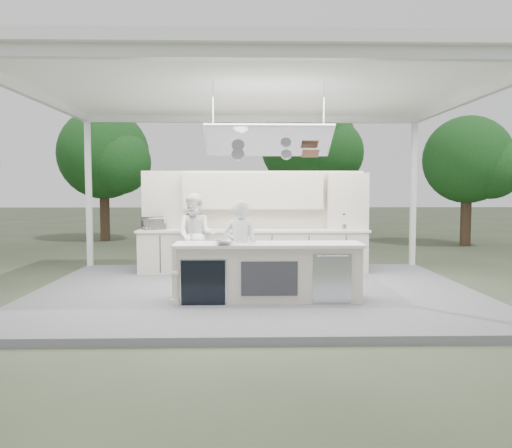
{
  "coord_description": "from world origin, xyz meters",
  "views": [
    {
      "loc": [
        -0.2,
        -9.08,
        1.96
      ],
      "look_at": [
        0.03,
        0.4,
        1.3
      ],
      "focal_mm": 35.0,
      "sensor_mm": 36.0,
      "label": 1
    }
  ],
  "objects_px": {
    "head_chef": "(241,249)",
    "sous_chef": "(196,235)",
    "demo_island": "(267,272)",
    "back_counter": "(253,251)"
  },
  "relations": [
    {
      "from": "back_counter",
      "to": "sous_chef",
      "type": "relative_size",
      "value": 2.9
    },
    {
      "from": "head_chef",
      "to": "sous_chef",
      "type": "relative_size",
      "value": 0.95
    },
    {
      "from": "demo_island",
      "to": "back_counter",
      "type": "height_order",
      "value": "same"
    },
    {
      "from": "demo_island",
      "to": "head_chef",
      "type": "bearing_deg",
      "value": 154.21
    },
    {
      "from": "demo_island",
      "to": "head_chef",
      "type": "height_order",
      "value": "head_chef"
    },
    {
      "from": "demo_island",
      "to": "sous_chef",
      "type": "bearing_deg",
      "value": 121.91
    },
    {
      "from": "head_chef",
      "to": "sous_chef",
      "type": "height_order",
      "value": "sous_chef"
    },
    {
      "from": "demo_island",
      "to": "back_counter",
      "type": "bearing_deg",
      "value": 93.63
    },
    {
      "from": "demo_island",
      "to": "head_chef",
      "type": "xyz_separation_m",
      "value": [
        -0.44,
        0.21,
        0.35
      ]
    },
    {
      "from": "back_counter",
      "to": "sous_chef",
      "type": "bearing_deg",
      "value": -153.93
    }
  ]
}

